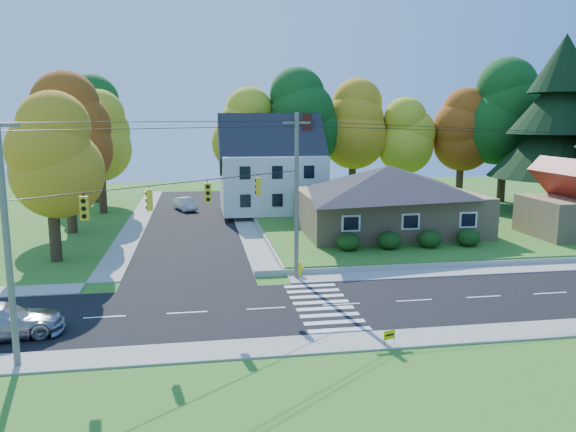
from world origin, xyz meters
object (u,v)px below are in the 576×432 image
ranch_house (388,198)px  white_car (185,204)px  fire_hydrant (299,270)px  silver_sedan (0,321)px

ranch_house → white_car: (-16.68, 16.26, -2.58)m
white_car → ranch_house: bearing=-65.0°
ranch_house → fire_hydrant: ranch_house is taller
ranch_house → silver_sedan: ranch_house is taller
ranch_house → white_car: bearing=135.7°
silver_sedan → fire_hydrant: silver_sedan is taller
ranch_house → silver_sedan: size_ratio=2.73×
ranch_house → silver_sedan: bearing=-143.3°
ranch_house → fire_hydrant: (-9.26, -10.42, -2.82)m
white_car → fire_hydrant: size_ratio=4.35×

